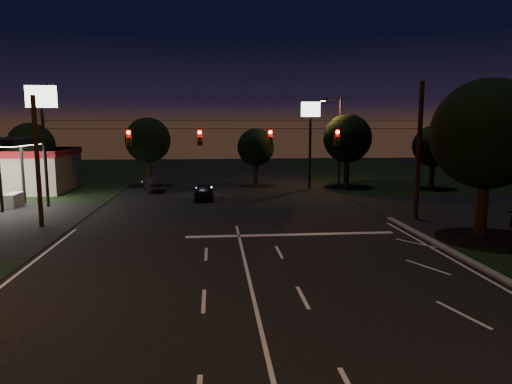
{
  "coord_description": "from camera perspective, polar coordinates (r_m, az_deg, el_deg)",
  "views": [
    {
      "loc": [
        -1.4,
        -13.68,
        6.27
      ],
      "look_at": [
        0.67,
        8.2,
        3.0
      ],
      "focal_mm": 32.0,
      "sensor_mm": 36.0,
      "label": 1
    }
  ],
  "objects": [
    {
      "name": "ground",
      "position": [
        15.11,
        0.42,
        -16.04
      ],
      "size": [
        140.0,
        140.0,
        0.0
      ],
      "primitive_type": "plane",
      "color": "black",
      "rests_on": "ground"
    },
    {
      "name": "stop_bar",
      "position": [
        26.32,
        4.4,
        -5.33
      ],
      "size": [
        12.0,
        0.5,
        0.01
      ],
      "primitive_type": "cube",
      "color": "silver",
      "rests_on": "ground"
    },
    {
      "name": "utility_pole_right",
      "position": [
        32.27,
        19.29,
        -3.23
      ],
      "size": [
        0.3,
        0.3,
        9.0
      ],
      "primitive_type": "cylinder",
      "color": "black",
      "rests_on": "ground"
    },
    {
      "name": "utility_pole_left",
      "position": [
        31.21,
        -25.19,
        -3.95
      ],
      "size": [
        0.28,
        0.28,
        8.0
      ],
      "primitive_type": "cylinder",
      "color": "black",
      "rests_on": "ground"
    },
    {
      "name": "signal_span",
      "position": [
        28.69,
        -2.62,
        6.92
      ],
      "size": [
        24.0,
        0.4,
        1.56
      ],
      "color": "black",
      "rests_on": "ground"
    },
    {
      "name": "pole_sign_left_near",
      "position": [
        37.85,
        -25.16,
        8.74
      ],
      "size": [
        2.2,
        0.3,
        9.1
      ],
      "color": "black",
      "rests_on": "ground"
    },
    {
      "name": "pole_sign_right",
      "position": [
        44.68,
        6.82,
        8.36
      ],
      "size": [
        1.8,
        0.3,
        8.4
      ],
      "color": "black",
      "rests_on": "ground"
    },
    {
      "name": "street_light_right_far",
      "position": [
        47.41,
        10.14,
        7.08
      ],
      "size": [
        2.2,
        0.35,
        9.0
      ],
      "color": "black",
      "rests_on": "ground"
    },
    {
      "name": "tree_right_near",
      "position": [
        28.14,
        26.82,
        6.35
      ],
      "size": [
        6.0,
        6.0,
        8.76
      ],
      "color": "black",
      "rests_on": "ground"
    },
    {
      "name": "tree_far_a",
      "position": [
        46.87,
        -26.23,
        5.13
      ],
      "size": [
        4.2,
        4.2,
        6.42
      ],
      "color": "black",
      "rests_on": "ground"
    },
    {
      "name": "tree_far_b",
      "position": [
        48.29,
        -13.31,
        6.26
      ],
      "size": [
        4.6,
        4.6,
        6.98
      ],
      "color": "black",
      "rests_on": "ground"
    },
    {
      "name": "tree_far_c",
      "position": [
        47.05,
        -0.01,
        5.57
      ],
      "size": [
        3.8,
        3.8,
        5.86
      ],
      "color": "black",
      "rests_on": "ground"
    },
    {
      "name": "tree_far_d",
      "position": [
        46.8,
        11.34,
        6.52
      ],
      "size": [
        4.8,
        4.8,
        7.3
      ],
      "color": "black",
      "rests_on": "ground"
    },
    {
      "name": "tree_far_e",
      "position": [
        47.9,
        21.26,
        5.31
      ],
      "size": [
        4.0,
        4.0,
        6.18
      ],
      "color": "black",
      "rests_on": "ground"
    },
    {
      "name": "car_oncoming_a",
      "position": [
        38.58,
        -6.54,
        0.09
      ],
      "size": [
        1.64,
        4.07,
        1.38
      ],
      "primitive_type": "imported",
      "rotation": [
        0.0,
        0.0,
        3.14
      ],
      "color": "black",
      "rests_on": "ground"
    },
    {
      "name": "car_oncoming_b",
      "position": [
        44.17,
        -12.68,
        0.98
      ],
      "size": [
        2.64,
        4.37,
        1.36
      ],
      "primitive_type": "imported",
      "rotation": [
        0.0,
        0.0,
        3.46
      ],
      "color": "black",
      "rests_on": "ground"
    }
  ]
}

